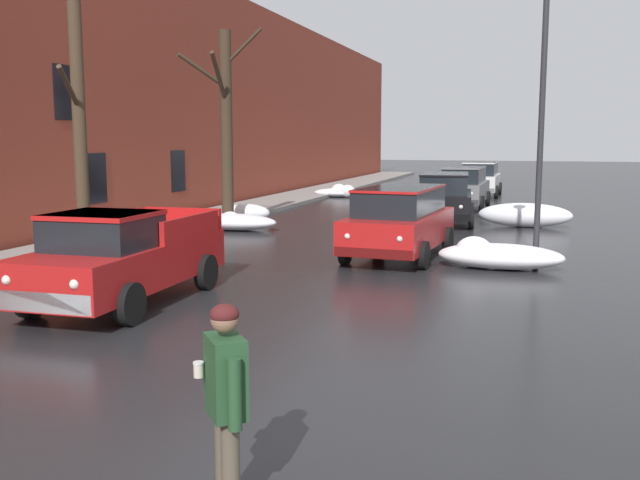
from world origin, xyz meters
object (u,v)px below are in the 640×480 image
suv_red_parked_kerbside_close (400,219)px  suv_black_parked_kerbside_mid (444,197)px  bare_tree_second_along_sidewalk (78,105)px  pickup_truck_red_approaching_near_lane (122,257)px  bare_tree_mid_block (226,125)px  suv_grey_parked_far_down_block (464,186)px  suv_white_queued_behind_truck (480,178)px  street_lamp_post (542,112)px  pedestrian_with_coffee (226,394)px

suv_red_parked_kerbside_close → suv_black_parked_kerbside_mid: (0.16, 7.77, -0.00)m
bare_tree_second_along_sidewalk → suv_black_parked_kerbside_mid: bearing=58.0°
pickup_truck_red_approaching_near_lane → bare_tree_mid_block: bearing=104.8°
suv_grey_parked_far_down_block → suv_white_queued_behind_truck: (0.17, 7.11, -0.00)m
suv_white_queued_behind_truck → bare_tree_second_along_sidewalk: bearing=-106.5°
street_lamp_post → bare_tree_second_along_sidewalk: bearing=-162.1°
bare_tree_second_along_sidewalk → street_lamp_post: (10.29, 3.33, -0.16)m
pickup_truck_red_approaching_near_lane → suv_red_parked_kerbside_close: 7.72m
suv_red_parked_kerbside_close → pedestrian_with_coffee: (1.05, -13.01, 0.05)m
suv_grey_parked_far_down_block → pedestrian_with_coffee: (0.80, -27.05, 0.05)m
bare_tree_second_along_sidewalk → pickup_truck_red_approaching_near_lane: size_ratio=1.43×
bare_tree_second_along_sidewalk → suv_white_queued_behind_truck: bearing=73.5°
suv_red_parked_kerbside_close → street_lamp_post: street_lamp_post is taller
bare_tree_mid_block → pedestrian_with_coffee: (7.96, -17.65, -2.46)m
bare_tree_second_along_sidewalk → pickup_truck_red_approaching_near_lane: bare_tree_second_along_sidewalk is taller
suv_grey_parked_far_down_block → suv_red_parked_kerbside_close: bearing=-91.0°
bare_tree_mid_block → suv_black_parked_kerbside_mid: size_ratio=1.52×
suv_black_parked_kerbside_mid → pickup_truck_red_approaching_near_lane: bearing=-105.9°
suv_red_parked_kerbside_close → suv_black_parked_kerbside_mid: bearing=88.8°
suv_white_queued_behind_truck → pedestrian_with_coffee: 34.16m
bare_tree_mid_block → suv_red_parked_kerbside_close: bare_tree_mid_block is taller
suv_grey_parked_far_down_block → street_lamp_post: (3.12, -14.26, 2.66)m
suv_black_parked_kerbside_mid → street_lamp_post: 9.01m
street_lamp_post → pickup_truck_red_approaching_near_lane: bearing=-138.7°
suv_black_parked_kerbside_mid → suv_grey_parked_far_down_block: same height
bare_tree_mid_block → pickup_truck_red_approaching_near_lane: bearing=-75.2°
suv_red_parked_kerbside_close → street_lamp_post: bearing=-3.8°
bare_tree_mid_block → suv_black_parked_kerbside_mid: (7.07, 3.13, -2.50)m
suv_grey_parked_far_down_block → street_lamp_post: size_ratio=0.72×
street_lamp_post → suv_grey_parked_far_down_block: bearing=102.3°
bare_tree_second_along_sidewalk → pickup_truck_red_approaching_near_lane: 5.20m
bare_tree_second_along_sidewalk → suv_grey_parked_far_down_block: bearing=67.8°
bare_tree_second_along_sidewalk → suv_black_parked_kerbside_mid: bare_tree_second_along_sidewalk is taller
suv_white_queued_behind_truck → street_lamp_post: street_lamp_post is taller
street_lamp_post → pedestrian_with_coffee: bearing=-100.3°
suv_black_parked_kerbside_mid → suv_grey_parked_far_down_block: 6.27m
pickup_truck_red_approaching_near_lane → pedestrian_with_coffee: size_ratio=2.83×
street_lamp_post → suv_black_parked_kerbside_mid: bearing=111.8°
suv_grey_parked_far_down_block → pedestrian_with_coffee: bearing=-88.3°
bare_tree_mid_block → suv_grey_parked_far_down_block: 12.08m
suv_grey_parked_far_down_block → pedestrian_with_coffee: 27.06m
pickup_truck_red_approaching_near_lane → suv_white_queued_behind_truck: suv_white_queued_behind_truck is taller
suv_black_parked_kerbside_mid → bare_tree_mid_block: bearing=-156.1°
bare_tree_mid_block → pedestrian_with_coffee: bearing=-65.7°
bare_tree_second_along_sidewalk → suv_white_queued_behind_truck: 25.92m
pickup_truck_red_approaching_near_lane → pedestrian_with_coffee: (4.98, -6.36, 0.16)m
suv_red_parked_kerbside_close → suv_white_queued_behind_truck: size_ratio=1.06×
bare_tree_second_along_sidewalk → suv_white_queued_behind_truck: size_ratio=1.57×
suv_red_parked_kerbside_close → suv_grey_parked_far_down_block: bearing=89.0°
bare_tree_second_along_sidewalk → bare_tree_mid_block: 8.20m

